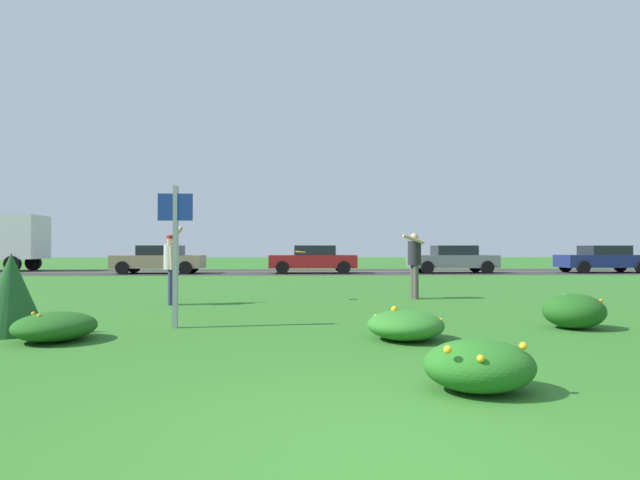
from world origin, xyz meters
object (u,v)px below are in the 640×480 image
sign_post_near_path (175,241)px  person_catcher_dark_shirt (414,259)px  car_navy_leftmost (603,259)px  frisbee_orange (301,252)px  car_tan_rightmost (159,259)px  car_gray_center_left (452,259)px  car_red_center_right (313,259)px  person_thrower_red_cap_gray_shirt (171,262)px

sign_post_near_path → person_catcher_dark_shirt: sign_post_near_path is taller
person_catcher_dark_shirt → car_navy_leftmost: size_ratio=0.37×
frisbee_orange → car_tan_rightmost: car_tan_rightmost is taller
car_gray_center_left → person_catcher_dark_shirt: bearing=-110.7°
car_gray_center_left → car_tan_rightmost: size_ratio=1.00×
frisbee_orange → car_red_center_right: 13.86m
frisbee_orange → car_tan_rightmost: (-7.24, 13.83, -0.47)m
car_red_center_right → sign_post_near_path: bearing=-98.6°
car_navy_leftmost → car_gray_center_left: size_ratio=1.00×
car_navy_leftmost → car_tan_rightmost: 23.43m
person_thrower_red_cap_gray_shirt → car_tan_rightmost: bearing=106.2°
sign_post_near_path → car_gray_center_left: (10.10, 18.16, -0.67)m
frisbee_orange → car_gray_center_left: bearing=59.8°
person_thrower_red_cap_gray_shirt → car_gray_center_left: size_ratio=0.40×
frisbee_orange → car_tan_rightmost: bearing=117.6°
frisbee_orange → car_red_center_right: car_red_center_right is taller
person_thrower_red_cap_gray_shirt → car_tan_rightmost: 15.33m
car_navy_leftmost → car_red_center_right: bearing=180.0°
person_thrower_red_cap_gray_shirt → sign_post_near_path: bearing=-75.1°
car_red_center_right → frisbee_orange: bearing=-92.9°
car_red_center_right → car_gray_center_left: bearing=0.0°
car_tan_rightmost → car_navy_leftmost: bearing=0.0°
car_red_center_right → car_tan_rightmost: same height
car_navy_leftmost → frisbee_orange: bearing=-139.5°
person_thrower_red_cap_gray_shirt → car_red_center_right: 15.17m
sign_post_near_path → car_red_center_right: sign_post_near_path is taller
car_navy_leftmost → car_red_center_right: 15.49m
person_thrower_red_cap_gray_shirt → person_catcher_dark_shirt: size_ratio=1.08×
person_catcher_dark_shirt → frisbee_orange: size_ratio=6.70×
sign_post_near_path → car_navy_leftmost: (18.23, 18.16, -0.67)m
car_gray_center_left → sign_post_near_path: bearing=-119.1°
person_catcher_dark_shirt → car_gray_center_left: person_catcher_dark_shirt is taller
person_catcher_dark_shirt → car_navy_leftmost: person_catcher_dark_shirt is taller
person_catcher_dark_shirt → car_red_center_right: size_ratio=0.37×
person_thrower_red_cap_gray_shirt → car_red_center_right: bearing=76.1°
car_red_center_right → car_tan_rightmost: (-7.93, 0.00, 0.00)m
person_catcher_dark_shirt → car_red_center_right: bearing=99.3°
frisbee_orange → car_gray_center_left: size_ratio=0.06×
person_catcher_dark_shirt → sign_post_near_path: bearing=-137.2°
person_catcher_dark_shirt → car_navy_leftmost: 18.97m
car_navy_leftmost → car_gray_center_left: bearing=180.0°
sign_post_near_path → car_tan_rightmost: bearing=106.0°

